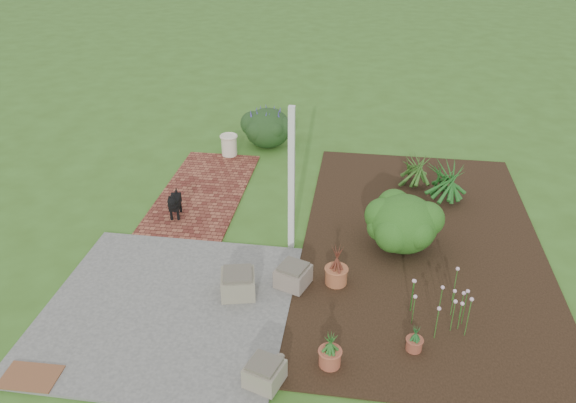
# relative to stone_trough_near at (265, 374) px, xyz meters

# --- Properties ---
(ground) EXTENTS (80.00, 80.00, 0.00)m
(ground) POSITION_rel_stone_trough_near_xyz_m (-0.40, 2.93, -0.18)
(ground) COLOR #3B641F
(ground) RESTS_ON ground
(concrete_patio) EXTENTS (3.50, 3.50, 0.04)m
(concrete_patio) POSITION_rel_stone_trough_near_xyz_m (-1.65, 1.18, -0.16)
(concrete_patio) COLOR #595957
(concrete_patio) RESTS_ON ground
(brick_path) EXTENTS (1.60, 3.50, 0.04)m
(brick_path) POSITION_rel_stone_trough_near_xyz_m (-2.10, 4.68, -0.16)
(brick_path) COLOR #5D251D
(brick_path) RESTS_ON ground
(garden_bed) EXTENTS (4.00, 7.00, 0.03)m
(garden_bed) POSITION_rel_stone_trough_near_xyz_m (2.10, 3.43, -0.16)
(garden_bed) COLOR black
(garden_bed) RESTS_ON ground
(veranda_post) EXTENTS (0.10, 0.10, 2.50)m
(veranda_post) POSITION_rel_stone_trough_near_xyz_m (-0.10, 3.03, 1.07)
(veranda_post) COLOR white
(veranda_post) RESTS_ON ground
(stone_trough_near) EXTENTS (0.53, 0.53, 0.28)m
(stone_trough_near) POSITION_rel_stone_trough_near_xyz_m (0.00, 0.00, 0.00)
(stone_trough_near) COLOR gray
(stone_trough_near) RESTS_ON concrete_patio
(stone_trough_mid) EXTENTS (0.59, 0.59, 0.33)m
(stone_trough_mid) POSITION_rel_stone_trough_near_xyz_m (-0.70, 1.63, 0.03)
(stone_trough_mid) COLOR gray
(stone_trough_mid) RESTS_ON concrete_patio
(stone_trough_far) EXTENTS (0.58, 0.58, 0.30)m
(stone_trough_far) POSITION_rel_stone_trough_near_xyz_m (0.08, 1.96, 0.01)
(stone_trough_far) COLOR #786A59
(stone_trough_far) RESTS_ON concrete_patio
(coir_doormat) EXTENTS (0.71, 0.47, 0.02)m
(coir_doormat) POSITION_rel_stone_trough_near_xyz_m (-2.89, -0.35, -0.13)
(coir_doormat) COLOR brown
(coir_doormat) RESTS_ON concrete_patio
(black_dog) EXTENTS (0.25, 0.60, 0.52)m
(black_dog) POSITION_rel_stone_trough_near_xyz_m (-2.32, 3.61, 0.17)
(black_dog) COLOR black
(black_dog) RESTS_ON brick_path
(cream_ceramic_urn) EXTENTS (0.42, 0.42, 0.46)m
(cream_ceramic_urn) POSITION_rel_stone_trough_near_xyz_m (-1.99, 6.41, 0.09)
(cream_ceramic_urn) COLOR #EEE1C4
(cream_ceramic_urn) RESTS_ON brick_path
(evergreen_shrub) EXTENTS (1.35, 1.35, 0.95)m
(evergreen_shrub) POSITION_rel_stone_trough_near_xyz_m (1.74, 3.26, 0.33)
(evergreen_shrub) COLOR #0C430B
(evergreen_shrub) RESTS_ON garden_bed
(agapanthus_clump_back) EXTENTS (1.22, 1.22, 0.99)m
(agapanthus_clump_back) POSITION_rel_stone_trough_near_xyz_m (2.57, 4.99, 0.34)
(agapanthus_clump_back) COLOR #113D13
(agapanthus_clump_back) RESTS_ON garden_bed
(agapanthus_clump_front) EXTENTS (1.04, 1.04, 0.82)m
(agapanthus_clump_front) POSITION_rel_stone_trough_near_xyz_m (2.04, 5.53, 0.26)
(agapanthus_clump_front) COLOR #12421A
(agapanthus_clump_front) RESTS_ON garden_bed
(pink_flower_patch) EXTENTS (1.13, 1.13, 0.63)m
(pink_flower_patch) POSITION_rel_stone_trough_near_xyz_m (2.19, 1.48, 0.17)
(pink_flower_patch) COLOR #113D0F
(pink_flower_patch) RESTS_ON garden_bed
(terracotta_pot_bronze) EXTENTS (0.43, 0.43, 0.27)m
(terracotta_pot_bronze) POSITION_rel_stone_trough_near_xyz_m (0.72, 2.11, -0.01)
(terracotta_pot_bronze) COLOR #A85D38
(terracotta_pot_bronze) RESTS_ON garden_bed
(terracotta_pot_small_left) EXTENTS (0.25, 0.25, 0.17)m
(terracotta_pot_small_left) POSITION_rel_stone_trough_near_xyz_m (1.83, 0.84, -0.06)
(terracotta_pot_small_left) COLOR brown
(terracotta_pot_small_left) RESTS_ON garden_bed
(terracotta_pot_small_right) EXTENTS (0.29, 0.29, 0.23)m
(terracotta_pot_small_right) POSITION_rel_stone_trough_near_xyz_m (0.76, 0.41, -0.03)
(terracotta_pot_small_right) COLOR #A75238
(terracotta_pot_small_right) RESTS_ON garden_bed
(purple_flowering_bush) EXTENTS (1.29, 1.29, 0.91)m
(purple_flowering_bush) POSITION_rel_stone_trough_near_xyz_m (-1.25, 7.15, 0.28)
(purple_flowering_bush) COLOR black
(purple_flowering_bush) RESTS_ON ground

